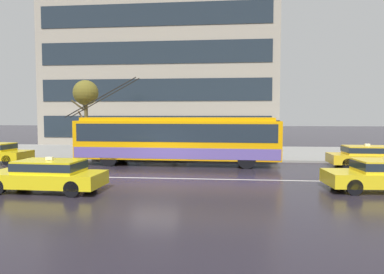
% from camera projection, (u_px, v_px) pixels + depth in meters
% --- Properties ---
extents(ground_plane, '(160.00, 160.00, 0.00)m').
position_uv_depth(ground_plane, '(154.00, 174.00, 17.94)').
color(ground_plane, '#252029').
extents(sidewalk_slab, '(80.00, 10.00, 0.14)m').
position_uv_depth(sidewalk_slab, '(180.00, 152.00, 27.90)').
color(sidewalk_slab, gray).
rests_on(sidewalk_slab, ground_plane).
extents(lane_centre_line, '(72.00, 0.14, 0.01)m').
position_uv_depth(lane_centre_line, '(149.00, 178.00, 16.75)').
color(lane_centre_line, silver).
rests_on(lane_centre_line, ground_plane).
extents(trolleybus, '(13.32, 2.85, 5.38)m').
position_uv_depth(trolleybus, '(177.00, 139.00, 21.17)').
color(trolleybus, '#F09E08').
rests_on(trolleybus, ground_plane).
extents(taxi_ahead_of_bus, '(4.61, 1.87, 1.39)m').
position_uv_depth(taxi_ahead_of_bus, '(369.00, 156.00, 20.07)').
color(taxi_ahead_of_bus, yellow).
rests_on(taxi_ahead_of_bus, ground_plane).
extents(taxi_oncoming_near, '(4.66, 1.97, 1.39)m').
position_uv_depth(taxi_oncoming_near, '(47.00, 174.00, 13.80)').
color(taxi_oncoming_near, yellow).
rests_on(taxi_oncoming_near, ground_plane).
extents(bus_shelter, '(3.63, 1.87, 2.61)m').
position_uv_depth(bus_shelter, '(164.00, 128.00, 24.79)').
color(bus_shelter, gray).
rests_on(bus_shelter, sidewalk_slab).
extents(pedestrian_at_shelter, '(1.48, 1.48, 1.99)m').
position_uv_depth(pedestrian_at_shelter, '(119.00, 133.00, 25.66)').
color(pedestrian_at_shelter, '#1E1B2E').
rests_on(pedestrian_at_shelter, sidewalk_slab).
extents(pedestrian_approaching_curb, '(0.41, 0.41, 1.64)m').
position_uv_depth(pedestrian_approaching_curb, '(174.00, 142.00, 25.30)').
color(pedestrian_approaching_curb, '#193745').
rests_on(pedestrian_approaching_curb, sidewalk_slab).
extents(street_tree_bare, '(1.85, 2.16, 5.47)m').
position_uv_depth(street_tree_bare, '(86.00, 94.00, 25.22)').
color(street_tree_bare, brown).
rests_on(street_tree_bare, sidewalk_slab).
extents(office_tower_corner_left, '(23.81, 11.65, 21.58)m').
position_uv_depth(office_tower_corner_left, '(164.00, 45.00, 38.02)').
color(office_tower_corner_left, gray).
rests_on(office_tower_corner_left, ground_plane).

